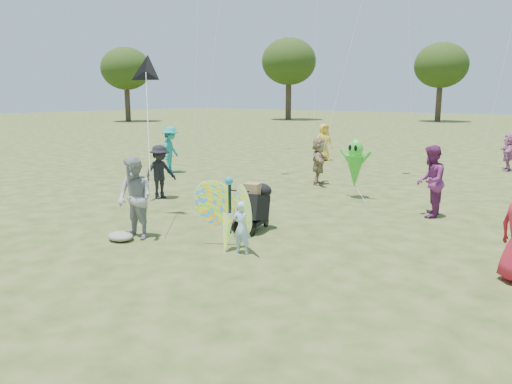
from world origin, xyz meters
TOP-DOWN VIEW (x-y plane):
  - ground at (0.00, 0.00)m, footprint 160.00×160.00m
  - child_girl at (-0.09, 0.94)m, footprint 0.42×0.32m
  - adult_man at (-2.50, 0.31)m, footprint 0.86×0.67m
  - grey_bag at (-2.62, -0.01)m, footprint 0.57×0.47m
  - crowd_b at (-5.30, 3.38)m, footprint 0.72×1.09m
  - crowd_d at (-2.95, 8.31)m, footprint 1.09×1.52m
  - crowd_e at (1.64, 6.11)m, footprint 0.85×1.00m
  - crowd_g at (-6.12, 13.90)m, footprint 0.89×0.99m
  - crowd_i at (-8.81, 6.92)m, footprint 1.13×1.34m
  - crowd_j at (1.28, 15.88)m, footprint 0.83×1.42m
  - jogging_stroller at (-0.93, 2.38)m, footprint 0.67×1.12m
  - butterfly_kite at (-0.44, 0.93)m, footprint 1.74×0.75m
  - delta_kite_rig at (-3.75, 1.75)m, footprint 2.12×1.68m
  - alien_kite at (-0.90, 7.00)m, footprint 1.12×0.69m

SIDE VIEW (x-z plane):
  - ground at x=0.00m, z-range 0.00..0.00m
  - grey_bag at x=-2.62m, z-range 0.00..0.18m
  - child_girl at x=-0.09m, z-range 0.00..1.02m
  - jogging_stroller at x=-0.93m, z-range 0.07..1.16m
  - butterfly_kite at x=-0.44m, z-range -0.11..1.54m
  - crowd_j at x=1.28m, z-range 0.00..1.46m
  - crowd_b at x=-5.30m, z-range 0.00..1.58m
  - crowd_d at x=-2.95m, z-range 0.00..1.58m
  - crowd_g at x=-6.12m, z-range 0.00..1.70m
  - adult_man at x=-2.50m, z-range 0.00..1.74m
  - crowd_e at x=1.64m, z-range 0.00..1.79m
  - crowd_i at x=-8.81m, z-range 0.00..1.80m
  - alien_kite at x=-0.90m, z-range 0.10..1.84m
  - delta_kite_rig at x=-3.75m, z-range 2.24..4.80m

